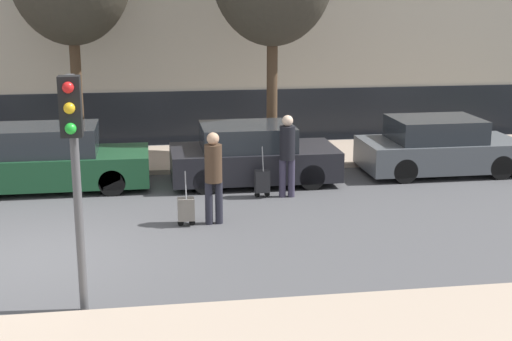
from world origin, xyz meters
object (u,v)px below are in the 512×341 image
(pedestrian_right, at_px, (287,151))
(trolley_right, at_px, (262,181))
(parked_car_3, at_px, (438,147))
(trolley_left, at_px, (186,209))
(traffic_light, at_px, (74,147))
(parked_car_1, at_px, (51,160))
(parked_car_2, at_px, (252,155))
(pedestrian_left, at_px, (213,172))

(pedestrian_right, distance_m, trolley_right, 0.88)
(parked_car_3, distance_m, trolley_left, 7.30)
(parked_car_3, relative_size, trolley_right, 3.42)
(parked_car_3, xyz_separation_m, pedestrian_right, (-4.18, -1.58, 0.40))
(traffic_light, bearing_deg, pedestrian_right, 53.76)
(parked_car_3, relative_size, traffic_light, 1.17)
(trolley_left, bearing_deg, trolley_right, 44.74)
(parked_car_1, xyz_separation_m, parked_car_2, (4.66, -0.13, -0.03))
(trolley_left, distance_m, trolley_right, 2.51)
(parked_car_3, distance_m, trolley_right, 4.98)
(parked_car_3, relative_size, pedestrian_right, 2.14)
(parked_car_1, xyz_separation_m, traffic_light, (1.25, -6.95, 1.73))
(pedestrian_left, height_order, pedestrian_right, pedestrian_right)
(parked_car_1, relative_size, parked_car_2, 1.11)
(pedestrian_left, distance_m, pedestrian_right, 2.44)
(trolley_left, height_order, traffic_light, traffic_light)
(parked_car_1, xyz_separation_m, pedestrian_left, (3.46, -3.16, 0.36))
(trolley_right, bearing_deg, parked_car_1, 162.90)
(pedestrian_left, bearing_deg, pedestrian_right, 37.74)
(pedestrian_left, relative_size, pedestrian_right, 0.99)
(parked_car_1, bearing_deg, traffic_light, -79.77)
(parked_car_2, height_order, pedestrian_right, pedestrian_right)
(trolley_right, bearing_deg, traffic_light, -122.05)
(trolley_right, bearing_deg, parked_car_3, 17.88)
(trolley_left, bearing_deg, pedestrian_right, 36.30)
(pedestrian_left, relative_size, traffic_light, 0.54)
(parked_car_1, distance_m, trolley_left, 4.35)
(parked_car_2, xyz_separation_m, trolley_left, (-1.75, -3.09, -0.32))
(parked_car_2, distance_m, parked_car_3, 4.77)
(parked_car_2, bearing_deg, trolley_left, -119.54)
(trolley_left, xyz_separation_m, traffic_light, (-1.66, -3.74, 2.08))
(parked_car_1, distance_m, parked_car_2, 4.67)
(parked_car_2, height_order, parked_car_3, parked_car_3)
(parked_car_1, distance_m, pedestrian_left, 4.70)
(trolley_left, distance_m, traffic_light, 4.59)
(parked_car_1, bearing_deg, trolley_left, -47.79)
(parked_car_2, relative_size, pedestrian_left, 2.15)
(parked_car_3, distance_m, pedestrian_right, 4.49)
(pedestrian_left, bearing_deg, traffic_light, -125.50)
(parked_car_1, distance_m, traffic_light, 7.27)
(parked_car_3, xyz_separation_m, trolley_left, (-6.51, -3.29, -0.32))
(parked_car_2, relative_size, parked_car_3, 1.00)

